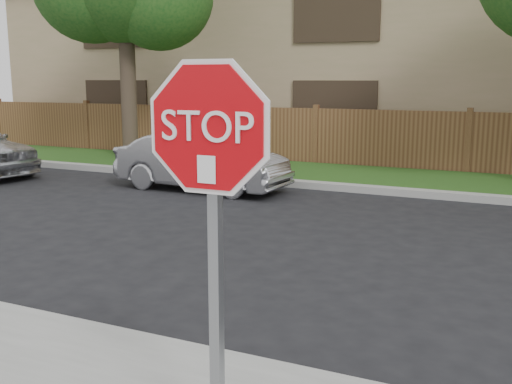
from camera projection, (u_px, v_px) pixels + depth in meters
The scene contains 7 objects.
ground at pixel (312, 379), 4.87m from camera, with size 90.00×90.00×0.00m, color black.
far_curb at pixel (449, 196), 12.11m from camera, with size 70.00×0.30×0.15m, color gray.
grass_strip at pixel (458, 184), 13.58m from camera, with size 70.00×3.00×0.12m, color #1E4714.
fence at pixel (468, 144), 14.87m from camera, with size 70.00×0.12×1.60m, color #55331E.
apartment_building at pixel (492, 43), 19.34m from camera, with size 35.20×9.20×7.20m.
stop_sign at pixel (211, 187), 3.24m from camera, with size 1.01×0.13×2.55m.
sedan_left at pixel (202, 161), 13.03m from camera, with size 1.34×3.85×1.27m, color #9F9FA3.
Camera 1 is at (1.49, -4.27, 2.41)m, focal length 42.00 mm.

